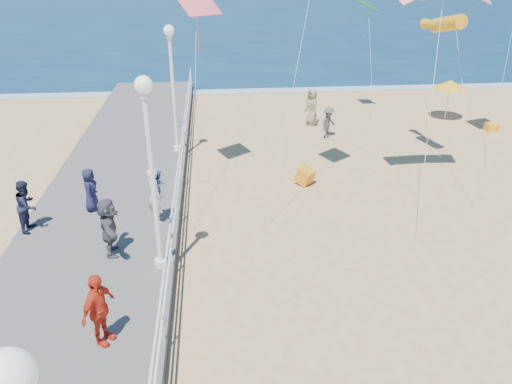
{
  "coord_description": "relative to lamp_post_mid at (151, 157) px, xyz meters",
  "views": [
    {
      "loc": [
        -3.75,
        -11.87,
        8.34
      ],
      "look_at": [
        -2.5,
        2.0,
        1.6
      ],
      "focal_mm": 35.0,
      "sensor_mm": 36.0,
      "label": 1
    }
  ],
  "objects": [
    {
      "name": "lamp_post_mid",
      "position": [
        0.0,
        0.0,
        0.0
      ],
      "size": [
        0.44,
        0.44,
        5.32
      ],
      "color": "white",
      "rests_on": "boardwalk"
    },
    {
      "name": "kite_windsock",
      "position": [
        10.86,
        7.68,
        2.13
      ],
      "size": [
        1.04,
        2.88,
        1.12
      ],
      "primitive_type": "cylinder",
      "rotation": [
        1.36,
        0.0,
        0.17
      ],
      "color": "orange"
    },
    {
      "name": "beach_walker_c",
      "position": [
        6.84,
        13.29,
        -2.7
      ],
      "size": [
        0.89,
        1.09,
        1.93
      ],
      "primitive_type": "imported",
      "rotation": [
        0.0,
        0.0,
        -1.24
      ],
      "color": "#84795B",
      "rests_on": "ground"
    },
    {
      "name": "spectator_7",
      "position": [
        -4.25,
        2.44,
        -2.43
      ],
      "size": [
        0.68,
        0.85,
        1.67
      ],
      "primitive_type": "imported",
      "rotation": [
        0.0,
        0.0,
        1.51
      ],
      "color": "#171D34",
      "rests_on": "boardwalk"
    },
    {
      "name": "woman_holding_toddler",
      "position": [
        -0.33,
        2.58,
        -2.33
      ],
      "size": [
        0.69,
        0.8,
        1.86
      ],
      "primitive_type": "imported",
      "rotation": [
        0.0,
        0.0,
        2.0
      ],
      "color": "silver",
      "rests_on": "boardwalk"
    },
    {
      "name": "railing",
      "position": [
        0.3,
        0.0,
        -2.41
      ],
      "size": [
        0.05,
        42.0,
        0.55
      ],
      "color": "white",
      "rests_on": "boardwalk"
    },
    {
      "name": "boardwalk",
      "position": [
        -2.15,
        0.0,
        -3.46
      ],
      "size": [
        5.0,
        44.0,
        0.4
      ],
      "primitive_type": "cube",
      "color": "#65605B",
      "rests_on": "ground"
    },
    {
      "name": "beach_umbrella",
      "position": [
        14.35,
        13.56,
        -1.75
      ],
      "size": [
        1.9,
        1.9,
        2.14
      ],
      "color": "white",
      "rests_on": "ground"
    },
    {
      "name": "kite_diamond_green",
      "position": [
        9.91,
        15.1,
        2.11
      ],
      "size": [
        1.06,
        1.14,
        0.47
      ],
      "primitive_type": "cube",
      "rotation": [
        0.45,
        0.0,
        1.69
      ],
      "color": "green"
    },
    {
      "name": "beach_chair_left",
      "position": [
        15.86,
        11.43,
        -3.46
      ],
      "size": [
        0.55,
        0.55,
        0.4
      ],
      "primitive_type": "cube",
      "color": "orange",
      "rests_on": "ground"
    },
    {
      "name": "spectator_4",
      "position": [
        -2.58,
        3.61,
        -2.51
      ],
      "size": [
        0.49,
        0.74,
        1.5
      ],
      "primitive_type": "imported",
      "rotation": [
        0.0,
        0.0,
        1.58
      ],
      "color": "#1A1937",
      "rests_on": "boardwalk"
    },
    {
      "name": "surf_line",
      "position": [
        5.35,
        20.5,
        -3.63
      ],
      "size": [
        160.0,
        1.2,
        0.04
      ],
      "primitive_type": "cube",
      "color": "silver",
      "rests_on": "ground"
    },
    {
      "name": "toddler_held",
      "position": [
        -0.18,
        2.73,
        -1.97
      ],
      "size": [
        0.48,
        0.53,
        0.88
      ],
      "primitive_type": "imported",
      "rotation": [
        0.0,
        0.0,
        2.0
      ],
      "color": "#3060B7",
      "rests_on": "boardwalk"
    },
    {
      "name": "ocean",
      "position": [
        5.35,
        65.0,
        -3.65
      ],
      "size": [
        160.0,
        90.0,
        0.05
      ],
      "primitive_type": "cube",
      "color": "#0C2A48",
      "rests_on": "ground"
    },
    {
      "name": "beach_walker_a",
      "position": [
        7.25,
        11.2,
        -2.89
      ],
      "size": [
        1.1,
        1.1,
        1.53
      ],
      "primitive_type": "imported",
      "rotation": [
        0.0,
        0.0,
        0.78
      ],
      "color": "#4F4E53",
      "rests_on": "ground"
    },
    {
      "name": "box_kite",
      "position": [
        5.14,
        5.8,
        -3.36
      ],
      "size": [
        0.89,
        0.89,
        0.74
      ],
      "primitive_type": "cube",
      "rotation": [
        0.31,
        0.0,
        0.79
      ],
      "color": "#E4550D",
      "rests_on": "ground"
    },
    {
      "name": "ground",
      "position": [
        5.35,
        0.0,
        -3.66
      ],
      "size": [
        160.0,
        160.0,
        0.0
      ],
      "primitive_type": "plane",
      "color": "tan",
      "rests_on": "ground"
    },
    {
      "name": "spectator_5",
      "position": [
        -1.47,
        0.77,
        -2.38
      ],
      "size": [
        0.78,
        1.69,
        1.76
      ],
      "primitive_type": "imported",
      "rotation": [
        0.0,
        0.0,
        1.73
      ],
      "color": "#505055",
      "rests_on": "boardwalk"
    },
    {
      "name": "spectator_3",
      "position": [
        -1.05,
        -2.94,
        -2.37
      ],
      "size": [
        0.84,
        1.13,
        1.78
      ],
      "primitive_type": "imported",
      "rotation": [
        0.0,
        0.0,
        1.12
      ],
      "color": "red",
      "rests_on": "boardwalk"
    },
    {
      "name": "lamp_post_far",
      "position": [
        0.0,
        9.0,
        0.0
      ],
      "size": [
        0.44,
        0.44,
        5.32
      ],
      "color": "white",
      "rests_on": "boardwalk"
    },
    {
      "name": "kite_diamond_pink",
      "position": [
        1.19,
        7.0,
        3.08
      ],
      "size": [
        1.81,
        1.75,
        0.86
      ],
      "primitive_type": "cube",
      "rotation": [
        0.64,
        0.0,
        0.63
      ],
      "color": "#F35960"
    }
  ]
}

